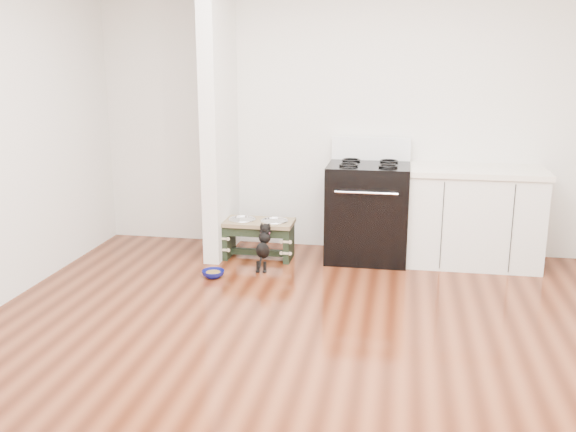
# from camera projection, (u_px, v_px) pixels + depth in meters

# --- Properties ---
(ground) EXTENTS (5.00, 5.00, 0.00)m
(ground) POSITION_uv_depth(u_px,v_px,m) (308.00, 355.00, 4.21)
(ground) COLOR #3F180B
(ground) RESTS_ON ground
(room_shell) EXTENTS (5.00, 5.00, 5.00)m
(room_shell) POSITION_uv_depth(u_px,v_px,m) (310.00, 106.00, 3.81)
(room_shell) COLOR silver
(room_shell) RESTS_ON ground
(partition_wall) EXTENTS (0.15, 0.80, 2.70)m
(partition_wall) POSITION_uv_depth(u_px,v_px,m) (219.00, 116.00, 6.08)
(partition_wall) COLOR silver
(partition_wall) RESTS_ON ground
(oven_range) EXTENTS (0.76, 0.69, 1.14)m
(oven_range) POSITION_uv_depth(u_px,v_px,m) (368.00, 210.00, 6.11)
(oven_range) COLOR black
(oven_range) RESTS_ON ground
(cabinet_run) EXTENTS (1.24, 0.64, 0.91)m
(cabinet_run) POSITION_uv_depth(u_px,v_px,m) (473.00, 217.00, 5.96)
(cabinet_run) COLOR silver
(cabinet_run) RESTS_ON ground
(dog_feeder) EXTENTS (0.68, 0.36, 0.39)m
(dog_feeder) POSITION_uv_depth(u_px,v_px,m) (258.00, 231.00, 6.16)
(dog_feeder) COLOR black
(dog_feeder) RESTS_ON ground
(puppy) EXTENTS (0.12, 0.35, 0.41)m
(puppy) POSITION_uv_depth(u_px,v_px,m) (264.00, 245.00, 5.85)
(puppy) COLOR black
(puppy) RESTS_ON ground
(floor_bowl) EXTENTS (0.20, 0.20, 0.06)m
(floor_bowl) POSITION_uv_depth(u_px,v_px,m) (213.00, 274.00, 5.68)
(floor_bowl) COLOR #0D1060
(floor_bowl) RESTS_ON ground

